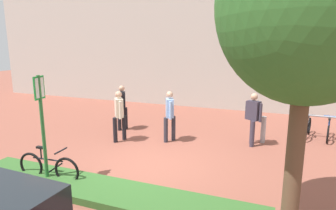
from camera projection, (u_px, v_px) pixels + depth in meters
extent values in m
plane|color=brown|center=(150.00, 165.00, 7.85)|extent=(60.00, 60.00, 0.00)
cube|color=#B2ADA3|center=(218.00, 9.00, 14.40)|extent=(28.00, 1.20, 10.00)
cube|color=#336028|center=(104.00, 191.00, 6.26)|extent=(7.00, 1.10, 0.16)
cylinder|color=brown|center=(294.00, 161.00, 4.68)|extent=(0.28, 0.28, 2.70)
ellipsoid|color=#2D6628|center=(309.00, 3.00, 4.18)|extent=(2.74, 2.74, 3.02)
cylinder|color=#2D7238|center=(43.00, 131.00, 6.57)|extent=(0.08, 0.08, 2.56)
cube|color=#198C33|center=(39.00, 88.00, 6.37)|extent=(0.10, 0.36, 0.52)
cube|color=white|center=(39.00, 88.00, 6.37)|extent=(0.10, 0.30, 0.44)
torus|color=black|center=(31.00, 165.00, 7.00)|extent=(0.66, 0.11, 0.66)
torus|color=black|center=(67.00, 171.00, 6.70)|extent=(0.66, 0.11, 0.66)
cylinder|color=black|center=(48.00, 159.00, 6.80)|extent=(0.84, 0.09, 0.04)
cylinder|color=black|center=(52.00, 170.00, 6.82)|extent=(0.61, 0.08, 0.44)
cylinder|color=black|center=(41.00, 154.00, 6.83)|extent=(0.04, 0.04, 0.28)
cube|color=black|center=(40.00, 147.00, 6.80)|extent=(0.21, 0.09, 0.05)
cylinder|color=black|center=(61.00, 151.00, 6.63)|extent=(0.07, 0.42, 0.04)
cylinder|color=#99999E|center=(298.00, 125.00, 10.26)|extent=(0.06, 0.06, 0.80)
torus|color=black|center=(306.00, 132.00, 9.77)|extent=(0.17, 0.61, 0.61)
torus|color=black|center=(309.00, 126.00, 10.54)|extent=(0.17, 0.61, 0.61)
cylinder|color=black|center=(308.00, 123.00, 10.12)|extent=(0.18, 0.76, 0.03)
cylinder|color=black|center=(308.00, 129.00, 10.24)|extent=(0.14, 0.55, 0.40)
cylinder|color=black|center=(308.00, 121.00, 9.95)|extent=(0.03, 0.03, 0.26)
cube|color=black|center=(308.00, 117.00, 9.92)|extent=(0.11, 0.19, 0.05)
cylinder|color=black|center=(310.00, 115.00, 10.36)|extent=(0.39, 0.11, 0.04)
torus|color=black|center=(328.00, 134.00, 9.53)|extent=(0.15, 0.61, 0.61)
torus|color=black|center=(329.00, 127.00, 10.32)|extent=(0.15, 0.61, 0.61)
cylinder|color=#194CA5|center=(329.00, 125.00, 9.88)|extent=(0.15, 0.77, 0.03)
cylinder|color=#194CA5|center=(328.00, 131.00, 10.01)|extent=(0.12, 0.56, 0.40)
cylinder|color=#194CA5|center=(329.00, 123.00, 9.72)|extent=(0.03, 0.03, 0.26)
cube|color=black|center=(330.00, 119.00, 9.69)|extent=(0.10, 0.19, 0.05)
cylinder|color=#194CA5|center=(330.00, 116.00, 10.13)|extent=(0.39, 0.10, 0.04)
cylinder|color=#ADADB2|center=(263.00, 130.00, 9.54)|extent=(0.16, 0.16, 0.90)
cylinder|color=#2D2D38|center=(173.00, 128.00, 9.80)|extent=(0.14, 0.14, 0.85)
cylinder|color=#2D2D38|center=(166.00, 130.00, 9.60)|extent=(0.14, 0.14, 0.85)
cube|color=#8CB2E5|center=(170.00, 108.00, 9.55)|extent=(0.39, 0.46, 0.62)
cylinder|color=#8CB2E5|center=(169.00, 107.00, 9.81)|extent=(0.09, 0.09, 0.59)
cylinder|color=#8CB2E5|center=(170.00, 111.00, 9.30)|extent=(0.09, 0.09, 0.59)
sphere|color=tan|center=(170.00, 95.00, 9.46)|extent=(0.22, 0.22, 0.22)
cylinder|color=black|center=(126.00, 118.00, 11.15)|extent=(0.14, 0.14, 0.85)
cylinder|color=black|center=(119.00, 120.00, 10.95)|extent=(0.14, 0.14, 0.85)
cube|color=black|center=(122.00, 100.00, 10.90)|extent=(0.40, 0.47, 0.62)
cylinder|color=black|center=(122.00, 100.00, 11.16)|extent=(0.09, 0.09, 0.59)
cylinder|color=black|center=(122.00, 102.00, 10.65)|extent=(0.09, 0.09, 0.59)
sphere|color=tan|center=(122.00, 88.00, 10.81)|extent=(0.22, 0.22, 0.22)
cylinder|color=black|center=(115.00, 130.00, 9.59)|extent=(0.14, 0.14, 0.85)
cylinder|color=black|center=(124.00, 128.00, 9.86)|extent=(0.14, 0.14, 0.85)
cube|color=beige|center=(119.00, 108.00, 9.58)|extent=(0.44, 0.46, 0.62)
cylinder|color=beige|center=(120.00, 110.00, 9.34)|extent=(0.09, 0.09, 0.59)
cylinder|color=beige|center=(118.00, 107.00, 9.82)|extent=(0.09, 0.09, 0.59)
sphere|color=tan|center=(118.00, 94.00, 9.48)|extent=(0.22, 0.22, 0.22)
cylinder|color=#383342|center=(252.00, 131.00, 9.46)|extent=(0.14, 0.14, 0.85)
cylinder|color=#383342|center=(252.00, 134.00, 9.18)|extent=(0.14, 0.14, 0.85)
cube|color=#383342|center=(254.00, 110.00, 9.17)|extent=(0.47, 0.40, 0.62)
cylinder|color=#383342|center=(247.00, 110.00, 9.37)|extent=(0.09, 0.09, 0.59)
cylinder|color=#383342|center=(261.00, 113.00, 8.98)|extent=(0.09, 0.09, 0.59)
sphere|color=tan|center=(254.00, 97.00, 9.08)|extent=(0.22, 0.22, 0.22)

